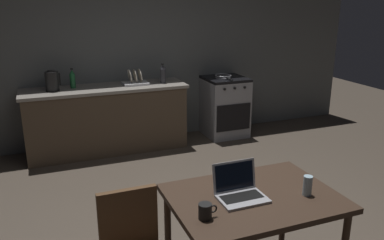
{
  "coord_description": "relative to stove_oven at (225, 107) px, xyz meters",
  "views": [
    {
      "loc": [
        -1.34,
        -2.89,
        2.02
      ],
      "look_at": [
        0.04,
        0.64,
        0.85
      ],
      "focal_mm": 36.89,
      "sensor_mm": 36.0,
      "label": 1
    }
  ],
  "objects": [
    {
      "name": "dish_rack",
      "position": [
        -1.36,
        0.0,
        0.5
      ],
      "size": [
        0.34,
        0.26,
        0.21
      ],
      "color": "silver",
      "rests_on": "kitchen_counter"
    },
    {
      "name": "frying_pan",
      "position": [
        -0.04,
        -0.03,
        0.47
      ],
      "size": [
        0.25,
        0.42,
        0.05
      ],
      "color": "gray",
      "rests_on": "stove_oven"
    },
    {
      "name": "bottle_b",
      "position": [
        -2.18,
        0.08,
        0.57
      ],
      "size": [
        0.07,
        0.07,
        0.26
      ],
      "color": "#19592D",
      "rests_on": "kitchen_counter"
    },
    {
      "name": "back_wall",
      "position": [
        -0.93,
        0.35,
        0.92
      ],
      "size": [
        6.4,
        0.1,
        2.73
      ],
      "primitive_type": "cube",
      "color": "#575A5A",
      "rests_on": "ground_plane"
    },
    {
      "name": "laptop",
      "position": [
        -1.4,
        -3.09,
        0.33
      ],
      "size": [
        0.32,
        0.26,
        0.22
      ],
      "rotation": [
        0.0,
        0.0,
        -0.14
      ],
      "color": "#99999E",
      "rests_on": "dining_table"
    },
    {
      "name": "stove_oven",
      "position": [
        0.0,
        0.0,
        0.0
      ],
      "size": [
        0.6,
        0.62,
        0.9
      ],
      "color": "gray",
      "rests_on": "ground_plane"
    },
    {
      "name": "ground_plane",
      "position": [
        -1.23,
        -2.31,
        -0.45
      ],
      "size": [
        12.0,
        12.0,
        0.0
      ],
      "primitive_type": "plane",
      "color": "#473D33"
    },
    {
      "name": "electric_kettle",
      "position": [
        -2.43,
        0.0,
        0.57
      ],
      "size": [
        0.19,
        0.17,
        0.26
      ],
      "color": "black",
      "rests_on": "kitchen_counter"
    },
    {
      "name": "dining_table",
      "position": [
        -1.3,
        -3.1,
        0.21
      ],
      "size": [
        1.14,
        0.82,
        0.73
      ],
      "color": "#332319",
      "rests_on": "ground_plane"
    },
    {
      "name": "kitchen_counter",
      "position": [
        -1.78,
        0.0,
        0.0
      ],
      "size": [
        2.16,
        0.64,
        0.9
      ],
      "color": "#4C3D2D",
      "rests_on": "ground_plane"
    },
    {
      "name": "bottle",
      "position": [
        -0.99,
        -0.05,
        0.58
      ],
      "size": [
        0.08,
        0.08,
        0.27
      ],
      "color": "#2D2D33",
      "rests_on": "kitchen_counter"
    },
    {
      "name": "coffee_mug",
      "position": [
        -1.72,
        -3.25,
        0.33
      ],
      "size": [
        0.12,
        0.08,
        0.1
      ],
      "color": "black",
      "rests_on": "dining_table"
    },
    {
      "name": "drinking_glass",
      "position": [
        -0.95,
        -3.23,
        0.35
      ],
      "size": [
        0.06,
        0.06,
        0.14
      ],
      "color": "#99B7C6",
      "rests_on": "dining_table"
    }
  ]
}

